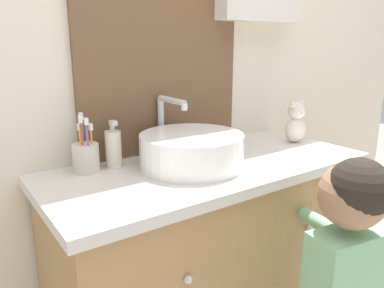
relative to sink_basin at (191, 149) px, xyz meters
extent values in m
cube|color=beige|center=(0.07, 0.27, 0.39)|extent=(3.20, 0.06, 2.50)
cube|color=brown|center=(0.03, 0.23, 0.42)|extent=(0.68, 0.02, 1.07)
cube|color=#B2C1CC|center=(0.03, 0.22, 0.42)|extent=(0.62, 0.01, 1.01)
cube|color=#A37A4C|center=(0.07, -0.02, -0.48)|extent=(1.13, 0.47, 0.77)
cube|color=beige|center=(0.07, -0.02, -0.08)|extent=(1.17, 0.51, 0.03)
sphere|color=silver|center=(-0.19, -0.26, -0.29)|extent=(0.02, 0.02, 0.02)
sphere|color=silver|center=(0.33, -0.26, -0.29)|extent=(0.02, 0.02, 0.02)
cylinder|color=white|center=(0.00, 0.00, 0.00)|extent=(0.36, 0.36, 0.12)
cylinder|color=silver|center=(0.00, 0.00, 0.05)|extent=(0.29, 0.29, 0.01)
cylinder|color=silver|center=(0.00, 0.20, 0.05)|extent=(0.02, 0.02, 0.21)
cylinder|color=silver|center=(0.00, 0.12, 0.15)|extent=(0.02, 0.16, 0.02)
cylinder|color=silver|center=(0.00, 0.04, 0.14)|extent=(0.02, 0.02, 0.02)
sphere|color=white|center=(0.10, 0.20, -0.03)|extent=(0.05, 0.05, 0.05)
cylinder|color=beige|center=(-0.32, 0.15, -0.01)|extent=(0.09, 0.09, 0.09)
cylinder|color=orange|center=(-0.30, 0.15, 0.03)|extent=(0.01, 0.01, 0.15)
cube|color=white|center=(-0.30, 0.15, 0.09)|extent=(0.01, 0.02, 0.02)
cylinder|color=#47B26B|center=(-0.32, 0.17, 0.04)|extent=(0.01, 0.01, 0.18)
cube|color=white|center=(-0.32, 0.17, 0.12)|extent=(0.01, 0.02, 0.02)
cylinder|color=#E5CC4C|center=(-0.33, 0.16, 0.03)|extent=(0.01, 0.01, 0.15)
cube|color=white|center=(-0.33, 0.16, 0.09)|extent=(0.01, 0.02, 0.02)
cylinder|color=#D6423D|center=(-0.33, 0.14, 0.04)|extent=(0.01, 0.01, 0.18)
cube|color=white|center=(-0.33, 0.14, 0.12)|extent=(0.01, 0.02, 0.02)
cylinder|color=#8E56B7|center=(-0.32, 0.13, 0.04)|extent=(0.01, 0.01, 0.17)
cube|color=white|center=(-0.32, 0.13, 0.11)|extent=(0.01, 0.02, 0.02)
cylinder|color=beige|center=(-0.22, 0.14, 0.00)|extent=(0.05, 0.05, 0.13)
cylinder|color=silver|center=(-0.22, 0.14, 0.08)|extent=(0.02, 0.02, 0.02)
cube|color=silver|center=(-0.22, 0.13, 0.10)|extent=(0.02, 0.03, 0.02)
sphere|color=#997051|center=(0.19, -0.49, -0.05)|extent=(0.18, 0.18, 0.18)
sphere|color=black|center=(0.19, -0.51, -0.02)|extent=(0.17, 0.17, 0.17)
cylinder|color=#7FBC89|center=(0.29, -0.31, -0.22)|extent=(0.09, 0.27, 0.05)
cylinder|color=orange|center=(0.31, -0.18, -0.18)|extent=(0.02, 0.05, 0.12)
ellipsoid|color=beige|center=(0.55, 0.01, -0.01)|extent=(0.10, 0.08, 0.11)
sphere|color=beige|center=(0.55, 0.01, 0.08)|extent=(0.07, 0.07, 0.07)
sphere|color=beige|center=(0.53, 0.01, 0.10)|extent=(0.03, 0.03, 0.03)
sphere|color=beige|center=(0.58, 0.01, 0.10)|extent=(0.03, 0.03, 0.03)
sphere|color=silver|center=(0.55, -0.02, 0.07)|extent=(0.03, 0.03, 0.03)
camera|label=1|loc=(-0.71, -1.01, 0.35)|focal=35.00mm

